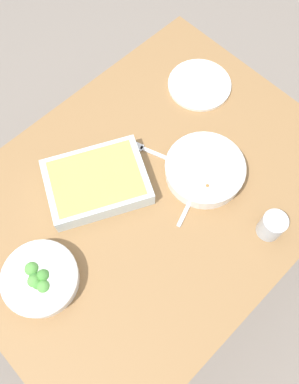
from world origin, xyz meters
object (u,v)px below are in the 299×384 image
drink_cup (272,226)px  side_plate (199,85)px  broccoli_bowl (40,278)px  fork_on_table (151,152)px  spoon_by_stew (193,195)px  stew_bowl (205,169)px  baking_dish (97,182)px

drink_cup → side_plate: bearing=64.1°
broccoli_bowl → fork_on_table: 0.51m
spoon_by_stew → stew_bowl: bearing=19.8°
baking_dish → drink_cup: 0.53m
stew_bowl → drink_cup: (-0.00, -0.26, 0.01)m
side_plate → broccoli_bowl: bearing=-169.1°
broccoli_bowl → side_plate: (0.81, 0.16, -0.02)m
stew_bowl → spoon_by_stew: 0.09m
stew_bowl → baking_dish: size_ratio=0.68×
broccoli_bowl → spoon_by_stew: size_ratio=1.25×
broccoli_bowl → fork_on_table: size_ratio=1.24×
broccoli_bowl → drink_cup: (0.57, -0.35, 0.01)m
baking_dish → side_plate: bearing=5.0°
drink_cup → spoon_by_stew: size_ratio=0.50×
baking_dish → side_plate: 0.51m
side_plate → spoon_by_stew: 0.42m
drink_cup → side_plate: drink_cup is taller
broccoli_bowl → side_plate: bearing=10.9°
baking_dish → side_plate: baking_dish is taller
baking_dish → spoon_by_stew: bearing=-50.2°
drink_cup → baking_dish: bearing=120.0°
drink_cup → broccoli_bowl: bearing=148.6°
spoon_by_stew → fork_on_table: size_ratio=0.99×
broccoli_bowl → drink_cup: bearing=-31.4°
baking_dish → fork_on_table: (0.20, -0.03, -0.03)m
broccoli_bowl → drink_cup: size_ratio=2.51×
spoon_by_stew → broccoli_bowl: bearing=166.8°
baking_dish → spoon_by_stew: size_ratio=2.14×
stew_bowl → side_plate: bearing=45.1°
spoon_by_stew → fork_on_table: 0.20m
side_plate → spoon_by_stew: bearing=-139.7°
broccoli_bowl → spoon_by_stew: (0.49, -0.12, -0.03)m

